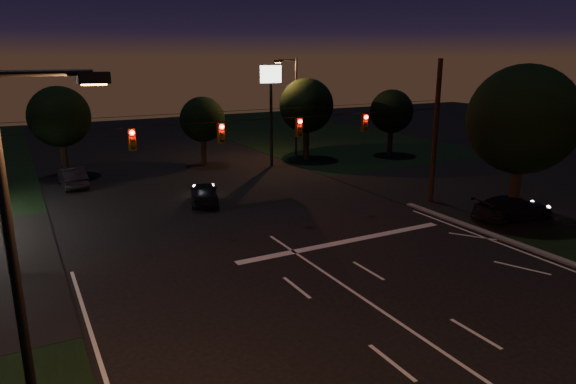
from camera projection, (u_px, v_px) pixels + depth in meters
ground at (485, 381)px, 14.87m from camera, size 140.00×140.00×0.00m
cross_street_right at (503, 185)px, 37.64m from camera, size 20.00×16.00×0.02m
stop_bar at (346, 241)px, 26.04m from camera, size 12.00×0.50×0.01m
utility_pole_right at (430, 202)px, 33.14m from camera, size 0.30×0.30×9.00m
utility_pole_left at (12, 274)px, 22.17m from camera, size 0.28×0.28×8.00m
signal_span at (262, 129)px, 26.21m from camera, size 24.00×0.40×1.56m
pole_sign_right at (271, 92)px, 42.49m from camera, size 1.80×0.30×8.40m
street_light_left at (28, 259)px, 10.10m from camera, size 2.20×0.35×9.00m
street_light_right_far at (293, 101)px, 45.93m from camera, size 2.20×0.35×9.00m
tree_right_near at (520, 121)px, 28.26m from camera, size 6.00×6.00×8.76m
tree_far_b at (60, 117)px, 39.12m from camera, size 4.60×4.60×6.98m
tree_far_c at (202, 120)px, 43.46m from camera, size 3.80×3.80×5.86m
tree_far_d at (306, 106)px, 45.65m from camera, size 4.80×4.80×7.30m
tree_far_e at (391, 112)px, 47.77m from camera, size 4.00×4.00×6.18m
car_oncoming_a at (204, 193)px, 32.53m from camera, size 2.86×4.48×1.42m
car_oncoming_b at (72, 177)px, 36.80m from camera, size 1.75×4.51×1.46m
car_cross at (513, 208)px, 29.41m from camera, size 5.00×2.59×1.39m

